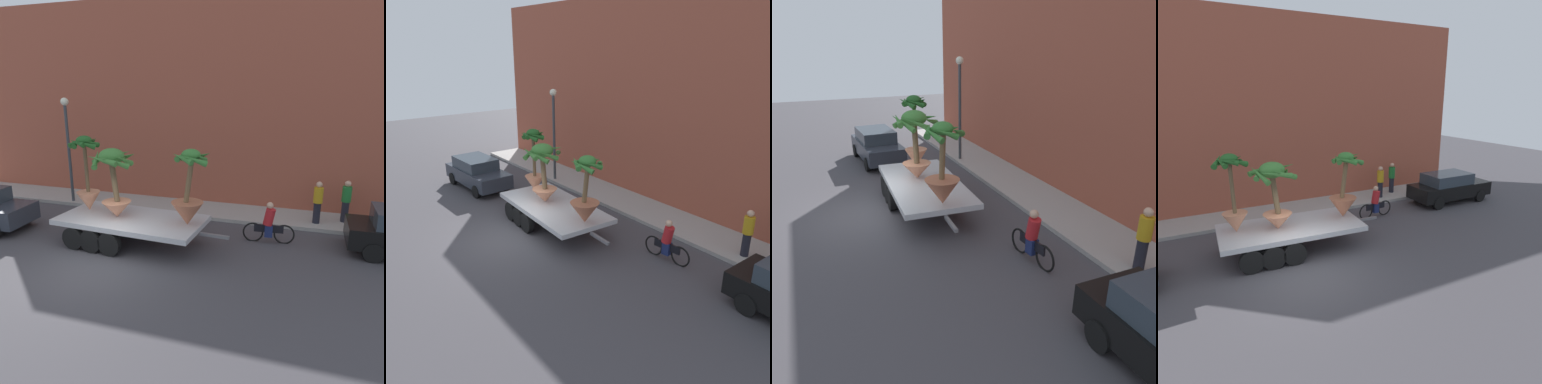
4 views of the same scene
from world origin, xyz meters
The scene contains 11 objects.
ground_plane centered at (0.00, 0.00, 0.00)m, with size 60.00×60.00×0.00m, color #423F44.
sidewalk centered at (0.00, 6.10, 0.07)m, with size 24.00×2.20×0.15m, color #A39E99.
building_facade centered at (0.00, 7.80, 4.65)m, with size 24.00×1.20×9.31m, color #9E4C38.
flatbed_trailer centered at (-0.02, 1.92, 0.76)m, with size 6.19×2.75×0.98m.
potted_palm_rear centered at (2.36, 1.83, 1.92)m, with size 1.35×1.39×2.55m.
potted_palm_middle centered at (-0.33, 1.81, 2.28)m, with size 1.67×1.77×2.44m.
potted_palm_front centered at (-1.67, 2.20, 2.16)m, with size 1.22×1.20×2.77m.
cyclist centered at (4.85, 3.48, 0.67)m, with size 1.84×0.38×1.54m.
parked_car centered at (9.59, 3.69, 0.83)m, with size 4.44×1.82×1.58m.
pedestrian_near_gate centered at (6.50, 5.66, 1.04)m, with size 0.36×0.36×1.71m.
pedestrian_far_left centered at (7.58, 6.16, 1.04)m, with size 0.36×0.36×1.71m.
Camera 4 is at (-3.26, -9.41, 5.67)m, focal length 31.79 mm.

